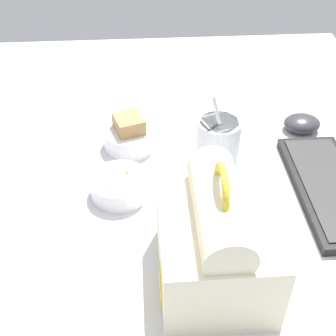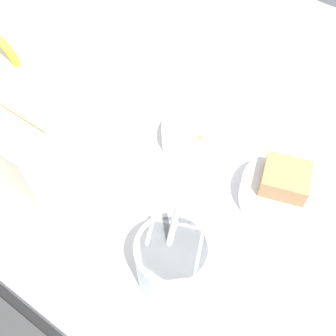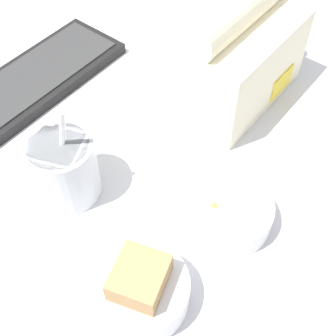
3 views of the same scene
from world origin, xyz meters
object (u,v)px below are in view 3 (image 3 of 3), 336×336
at_px(soup_cup, 64,167).
at_px(bento_bowl_sandwich, 141,289).
at_px(keyboard, 36,79).
at_px(lunch_bag, 226,49).
at_px(bento_bowl_snacks, 229,212).

height_order(soup_cup, bento_bowl_sandwich, soup_cup).
bearing_deg(keyboard, bento_bowl_sandwich, -114.82).
xyz_separation_m(keyboard, lunch_bag, (0.18, -0.25, 0.07)).
distance_m(lunch_bag, bento_bowl_sandwich, 0.38).
bearing_deg(bento_bowl_snacks, soup_cup, 114.94).
relative_size(keyboard, bento_bowl_sandwich, 2.76).
height_order(lunch_bag, bento_bowl_sandwich, lunch_bag).
relative_size(soup_cup, bento_bowl_sandwich, 1.41).
bearing_deg(soup_cup, bento_bowl_sandwich, -107.92).
xyz_separation_m(keyboard, bento_bowl_snacks, (-0.02, -0.40, 0.01)).
bearing_deg(lunch_bag, keyboard, 126.00).
xyz_separation_m(soup_cup, bento_bowl_snacks, (0.09, -0.20, -0.03)).
bearing_deg(lunch_bag, bento_bowl_sandwich, -159.95).
relative_size(keyboard, lunch_bag, 1.37).
bearing_deg(keyboard, bento_bowl_snacks, -93.45).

